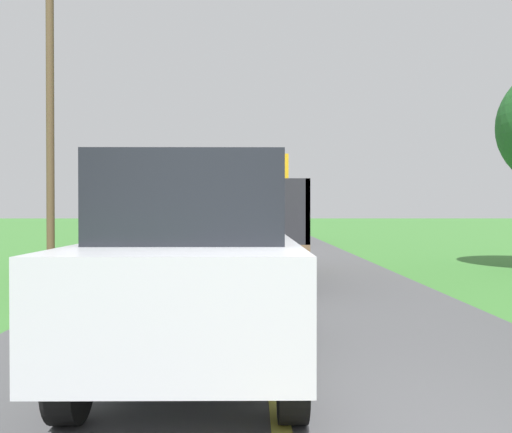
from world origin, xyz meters
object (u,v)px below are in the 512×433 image
at_px(banana_truck_near, 242,214).
at_px(utility_pole_roadside, 50,105).
at_px(banana_truck_far, 250,212).
at_px(following_car, 198,263).

bearing_deg(banana_truck_near, utility_pole_roadside, 163.41).
xyz_separation_m(banana_truck_far, utility_pole_roadside, (-5.10, -12.83, 2.78)).
bearing_deg(utility_pole_roadside, banana_truck_near, -16.59).
bearing_deg(banana_truck_near, following_car, -92.04).
xyz_separation_m(banana_truck_near, banana_truck_far, (0.15, 14.30, -0.01)).
distance_m(utility_pole_roadside, following_car, 10.90).
bearing_deg(following_car, banana_truck_far, 88.90).
distance_m(banana_truck_near, utility_pole_roadside, 5.86).
height_order(banana_truck_far, utility_pole_roadside, utility_pole_roadside).
bearing_deg(banana_truck_far, utility_pole_roadside, -111.66).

